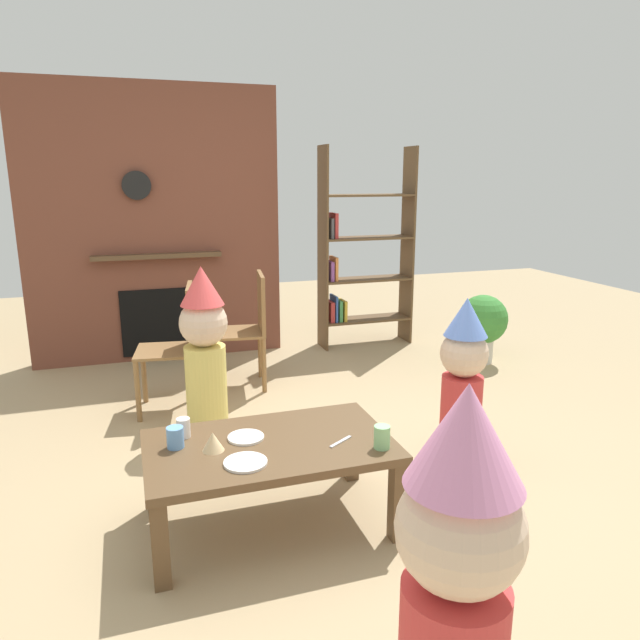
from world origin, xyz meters
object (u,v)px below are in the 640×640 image
child_in_pink (463,377)px  paper_plate_front (246,437)px  child_by_the_chairs (205,347)px  dining_chair_left (178,340)px  paper_cup_near_left (175,437)px  birthday_cake_slice (213,441)px  bookshelf (360,258)px  child_with_cone_hat (456,590)px  coffee_table (270,455)px  potted_plant_tall (483,322)px  dining_chair_middle (250,323)px  paper_plate_rear (245,462)px  paper_cup_center (382,437)px  paper_cup_near_right (183,428)px

child_in_pink → paper_plate_front: bearing=-4.3°
child_by_the_chairs → dining_chair_left: size_ratio=1.21×
paper_cup_near_left → birthday_cake_slice: size_ratio=0.99×
bookshelf → paper_cup_near_left: (-1.98, -2.67, -0.38)m
paper_plate_front → child_with_cone_hat: size_ratio=0.15×
bookshelf → child_in_pink: (-0.37, -2.47, -0.34)m
bookshelf → dining_chair_left: (-1.83, -1.16, -0.35)m
coffee_table → potted_plant_tall: 3.04m
potted_plant_tall → dining_chair_middle: bearing=178.4°
paper_plate_front → paper_plate_rear: same height
paper_plate_front → paper_cup_near_left: bearing=178.7°
coffee_table → child_in_pink: (1.20, 0.29, 0.15)m
paper_cup_center → potted_plant_tall: size_ratio=0.18×
child_in_pink → potted_plant_tall: bearing=-140.2°
birthday_cake_slice → paper_cup_near_right: bearing=121.4°
paper_cup_near_right → potted_plant_tall: 3.24m
dining_chair_middle → coffee_table: bearing=88.8°
paper_cup_near_left → paper_plate_rear: paper_cup_near_left is taller
birthday_cake_slice → paper_cup_near_left: bearing=152.3°
child_by_the_chairs → dining_chair_middle: 0.91m
child_with_cone_hat → paper_plate_front: bearing=3.3°
child_with_cone_hat → child_in_pink: bearing=-39.0°
coffee_table → child_with_cone_hat: size_ratio=0.97×
paper_cup_center → paper_plate_rear: 0.62m
coffee_table → potted_plant_tall: potted_plant_tall is taller
paper_cup_near_left → child_in_pink: 1.63m
child_by_the_chairs → dining_chair_middle: size_ratio=1.21×
birthday_cake_slice → potted_plant_tall: size_ratio=0.16×
paper_plate_front → child_with_cone_hat: child_with_cone_hat is taller
coffee_table → dining_chair_middle: bearing=80.9°
paper_plate_rear → child_in_pink: size_ratio=0.19×
potted_plant_tall → child_with_cone_hat: bearing=-124.5°
paper_cup_center → child_by_the_chairs: 1.50m
dining_chair_left → birthday_cake_slice: bearing=98.8°
bookshelf → paper_cup_center: size_ratio=17.70×
potted_plant_tall → coffee_table: bearing=-141.8°
child_in_pink → dining_chair_left: 1.97m
child_with_cone_hat → child_in_pink: 1.95m
birthday_cake_slice → child_with_cone_hat: (0.42, -1.36, 0.15)m
paper_plate_rear → child_in_pink: (1.34, 0.45, 0.09)m
paper_plate_front → child_in_pink: child_in_pink is taller
paper_cup_center → child_in_pink: bearing=34.6°
paper_cup_near_right → child_with_cone_hat: 1.64m
bookshelf → dining_chair_middle: size_ratio=2.11×
birthday_cake_slice → paper_plate_front: bearing=24.9°
dining_chair_left → child_in_pink: bearing=146.6°
coffee_table → paper_plate_rear: paper_plate_rear is taller
paper_cup_center → child_in_pink: child_in_pink is taller
paper_plate_rear → potted_plant_tall: size_ratio=0.31×
bookshelf → paper_cup_near_left: bearing=-126.5°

